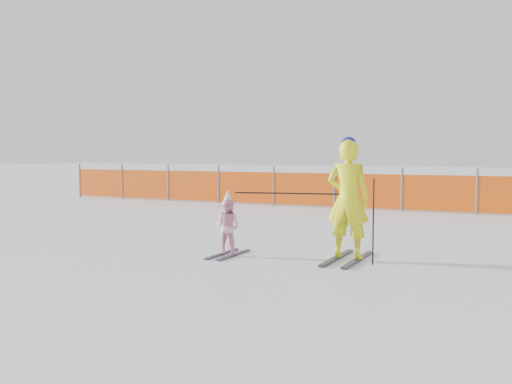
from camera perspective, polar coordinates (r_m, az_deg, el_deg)
ground at (r=9.45m, az=-1.33°, el=-6.25°), size 120.00×120.00×0.00m
adult at (r=8.95m, az=9.20°, el=-0.67°), size 0.67×1.50×1.92m
child at (r=9.30m, az=-2.84°, el=-3.38°), size 0.44×1.04×1.08m
ski_poles at (r=8.85m, az=6.70°, el=-1.33°), size 2.22×0.42×1.29m
safety_fence at (r=18.03m, az=1.37°, el=0.42°), size 15.90×0.06×1.25m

